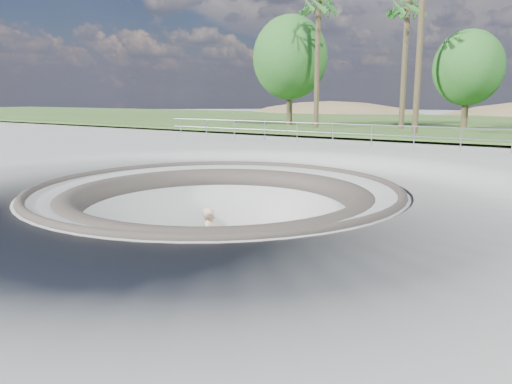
# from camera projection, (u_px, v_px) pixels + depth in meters

# --- Properties ---
(ground) EXTENTS (180.00, 180.00, 0.00)m
(ground) POSITION_uv_depth(u_px,v_px,m) (217.00, 188.00, 13.88)
(ground) COLOR #A4A49F
(ground) RESTS_ON ground
(skate_bowl) EXTENTS (14.00, 14.00, 4.10)m
(skate_bowl) POSITION_uv_depth(u_px,v_px,m) (218.00, 251.00, 14.22)
(skate_bowl) COLOR #A4A49F
(skate_bowl) RESTS_ON ground
(grass_strip) EXTENTS (180.00, 36.00, 0.12)m
(grass_strip) POSITION_uv_depth(u_px,v_px,m) (465.00, 124.00, 41.75)
(grass_strip) COLOR #385C25
(grass_strip) RESTS_ON ground
(safety_railing) EXTENTS (25.00, 0.06, 1.03)m
(safety_railing) POSITION_uv_depth(u_px,v_px,m) (372.00, 135.00, 23.60)
(safety_railing) COLOR gray
(safety_railing) RESTS_ON ground
(skateboard) EXTENTS (0.80, 0.50, 0.08)m
(skateboard) POSITION_uv_depth(u_px,v_px,m) (211.00, 274.00, 12.40)
(skateboard) COLOR olive
(skateboard) RESTS_ON ground
(skater) EXTENTS (0.60, 0.71, 1.67)m
(skater) POSITION_uv_depth(u_px,v_px,m) (211.00, 241.00, 12.24)
(skater) COLOR #D9B38C
(skater) RESTS_ON skateboard
(palm_a) EXTENTS (2.60, 2.60, 9.64)m
(palm_a) POSITION_uv_depth(u_px,v_px,m) (319.00, 7.00, 34.21)
(palm_a) COLOR brown
(palm_a) RESTS_ON ground
(palm_b) EXTENTS (2.60, 2.60, 9.20)m
(palm_b) POSITION_uv_depth(u_px,v_px,m) (407.00, 10.00, 32.62)
(palm_b) COLOR brown
(palm_b) RESTS_ON ground
(bushy_tree_left) EXTENTS (5.85, 5.31, 8.43)m
(bushy_tree_left) POSITION_uv_depth(u_px,v_px,m) (290.00, 58.00, 38.27)
(bushy_tree_left) COLOR brown
(bushy_tree_left) RESTS_ON ground
(bushy_tree_mid) EXTENTS (4.74, 4.31, 6.84)m
(bushy_tree_mid) POSITION_uv_depth(u_px,v_px,m) (468.00, 68.00, 34.29)
(bushy_tree_mid) COLOR brown
(bushy_tree_mid) RESTS_ON ground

